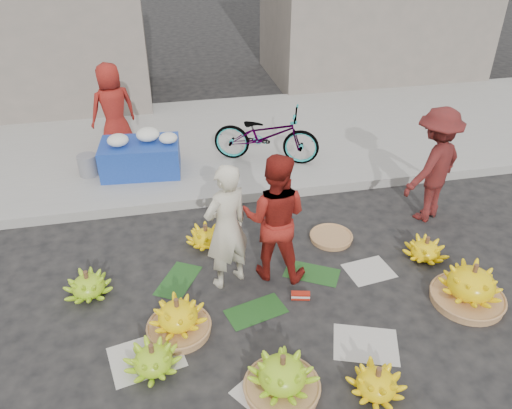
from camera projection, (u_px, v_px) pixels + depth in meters
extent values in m
plane|color=black|center=(261.00, 298.00, 5.69)|extent=(80.00, 80.00, 0.00)
cube|color=gray|center=(229.00, 196.00, 7.48)|extent=(40.00, 0.25, 0.15)
cube|color=gray|center=(211.00, 140.00, 9.23)|extent=(40.00, 4.00, 0.12)
cylinder|color=#A06E43|center=(179.00, 328.00, 5.23)|extent=(0.65, 0.65, 0.09)
cylinder|color=#533421|center=(177.00, 304.00, 5.04)|extent=(0.05, 0.05, 0.12)
cylinder|color=#533421|center=(151.00, 350.00, 4.69)|extent=(0.05, 0.05, 0.12)
cylinder|color=#A06E43|center=(282.00, 388.00, 4.59)|extent=(0.69, 0.69, 0.09)
cylinder|color=#533421|center=(283.00, 361.00, 4.40)|extent=(0.05, 0.05, 0.12)
cylinder|color=#533421|center=(379.00, 373.00, 4.46)|extent=(0.05, 0.05, 0.12)
cylinder|color=#A06E43|center=(467.00, 298.00, 5.62)|extent=(0.80, 0.80, 0.09)
cylinder|color=#533421|center=(476.00, 269.00, 5.40)|extent=(0.05, 0.05, 0.12)
cylinder|color=#533421|center=(427.00, 241.00, 6.18)|extent=(0.05, 0.05, 0.12)
cylinder|color=#533421|center=(86.00, 276.00, 5.60)|extent=(0.05, 0.05, 0.12)
cylinder|color=#533421|center=(205.00, 229.00, 6.43)|extent=(0.05, 0.05, 0.12)
cylinder|color=#A06E43|center=(331.00, 237.00, 6.64)|extent=(0.62, 0.62, 0.06)
cube|color=#AD2112|center=(301.00, 296.00, 5.65)|extent=(0.22, 0.12, 0.09)
imported|color=beige|center=(227.00, 227.00, 5.53)|extent=(0.67, 0.59, 1.55)
imported|color=maroon|center=(275.00, 218.00, 5.66)|extent=(0.94, 0.85, 1.58)
imported|color=maroon|center=(434.00, 165.00, 6.72)|extent=(1.21, 1.03, 1.63)
cube|color=#173596|center=(141.00, 158.00, 7.91)|extent=(1.28, 0.86, 0.51)
ellipsoid|color=silver|center=(118.00, 141.00, 7.64)|extent=(0.32, 0.32, 0.18)
ellipsoid|color=silver|center=(148.00, 135.00, 7.79)|extent=(0.37, 0.37, 0.20)
ellipsoid|color=silver|center=(168.00, 138.00, 7.73)|extent=(0.28, 0.28, 0.16)
cylinder|color=slate|center=(88.00, 165.00, 7.87)|extent=(0.30, 0.30, 0.34)
imported|color=maroon|center=(113.00, 109.00, 8.27)|extent=(0.88, 0.73, 1.54)
imported|color=gray|center=(266.00, 135.00, 8.15)|extent=(1.22, 1.85, 0.92)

